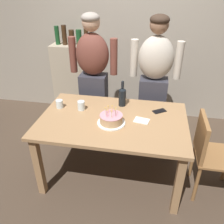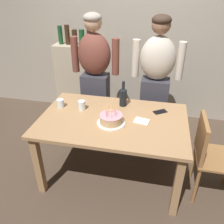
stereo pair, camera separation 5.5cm
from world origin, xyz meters
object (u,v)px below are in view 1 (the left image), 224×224
(birthday_cake, at_px, (111,119))
(napkin_stack, at_px, (142,121))
(water_glass_far, at_px, (60,104))
(person_woman_cardigan, at_px, (154,82))
(dining_chair, at_px, (209,151))
(wine_bottle, at_px, (122,96))
(water_glass_near, at_px, (81,106))
(person_man_bearded, at_px, (93,78))
(cell_phone, at_px, (159,111))

(birthday_cake, bearing_deg, napkin_stack, 18.85)
(birthday_cake, relative_size, napkin_stack, 1.89)
(water_glass_far, height_order, person_woman_cardigan, person_woman_cardigan)
(water_glass_far, relative_size, dining_chair, 0.10)
(wine_bottle, xyz_separation_m, napkin_stack, (0.24, -0.29, -0.11))
(birthday_cake, bearing_deg, water_glass_near, 149.68)
(birthday_cake, xyz_separation_m, person_woman_cardigan, (0.39, 0.81, 0.09))
(wine_bottle, bearing_deg, water_glass_near, -156.82)
(water_glass_near, xyz_separation_m, napkin_stack, (0.66, -0.11, -0.05))
(water_glass_near, xyz_separation_m, person_woman_cardigan, (0.75, 0.59, 0.08))
(water_glass_near, height_order, person_man_bearded, person_man_bearded)
(cell_phone, bearing_deg, person_woman_cardigan, 66.14)
(water_glass_near, height_order, person_woman_cardigan, person_woman_cardigan)
(person_man_bearded, xyz_separation_m, dining_chair, (1.36, -0.78, -0.36))
(napkin_stack, height_order, person_woman_cardigan, person_woman_cardigan)
(water_glass_far, xyz_separation_m, napkin_stack, (0.91, -0.12, -0.04))
(wine_bottle, xyz_separation_m, dining_chair, (0.92, -0.37, -0.34))
(water_glass_near, bearing_deg, napkin_stack, -9.71)
(water_glass_near, height_order, napkin_stack, water_glass_near)
(dining_chair, bearing_deg, cell_phone, 59.30)
(person_man_bearded, bearing_deg, birthday_cake, 115.22)
(wine_bottle, relative_size, dining_chair, 0.33)
(person_woman_cardigan, bearing_deg, dining_chair, 127.13)
(person_man_bearded, height_order, dining_chair, person_man_bearded)
(dining_chair, bearing_deg, person_man_bearded, 60.13)
(water_glass_far, distance_m, dining_chair, 1.63)
(water_glass_near, relative_size, person_man_bearded, 0.06)
(dining_chair, bearing_deg, wine_bottle, 68.30)
(birthday_cake, bearing_deg, wine_bottle, 82.07)
(napkin_stack, bearing_deg, person_man_bearded, 133.75)
(birthday_cake, xyz_separation_m, water_glass_near, (-0.37, 0.21, 0.00))
(cell_phone, distance_m, dining_chair, 0.63)
(birthday_cake, height_order, person_man_bearded, person_man_bearded)
(water_glass_far, xyz_separation_m, cell_phone, (1.09, 0.11, -0.04))
(water_glass_near, distance_m, wine_bottle, 0.46)
(water_glass_near, height_order, wine_bottle, wine_bottle)
(birthday_cake, height_order, wine_bottle, wine_bottle)
(water_glass_far, xyz_separation_m, person_man_bearded, (0.24, 0.59, 0.09))
(wine_bottle, xyz_separation_m, person_man_bearded, (-0.44, 0.41, 0.02))
(napkin_stack, relative_size, person_woman_cardigan, 0.09)
(wine_bottle, distance_m, cell_phone, 0.44)
(birthday_cake, distance_m, water_glass_far, 0.65)
(napkin_stack, bearing_deg, birthday_cake, -161.15)
(wine_bottle, height_order, dining_chair, wine_bottle)
(napkin_stack, distance_m, person_man_bearded, 0.99)
(birthday_cake, distance_m, napkin_stack, 0.32)
(water_glass_far, height_order, cell_phone, water_glass_far)
(water_glass_near, bearing_deg, dining_chair, -7.88)
(cell_phone, relative_size, person_woman_cardigan, 0.09)
(water_glass_near, relative_size, dining_chair, 0.12)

